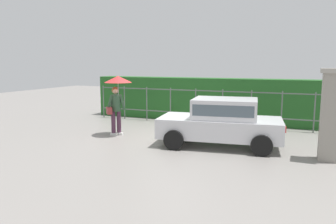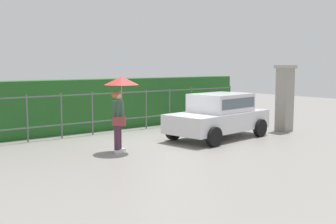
% 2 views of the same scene
% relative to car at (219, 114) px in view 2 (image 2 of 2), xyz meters
% --- Properties ---
extents(ground_plane, '(40.00, 40.00, 0.00)m').
position_rel_car_xyz_m(ground_plane, '(-1.80, 0.56, -0.80)').
color(ground_plane, gray).
extents(car, '(3.90, 2.24, 1.48)m').
position_rel_car_xyz_m(car, '(0.00, 0.00, 0.00)').
color(car, silver).
rests_on(car, ground).
extents(pedestrian, '(0.97, 0.97, 2.11)m').
position_rel_car_xyz_m(pedestrian, '(-3.78, 0.09, 0.77)').
color(pedestrian, '#47283D').
rests_on(pedestrian, ground).
extents(gate_pillar, '(0.60, 0.60, 2.42)m').
position_rel_car_xyz_m(gate_pillar, '(2.95, -0.41, 0.44)').
color(gate_pillar, gray).
rests_on(gate_pillar, ground).
extents(fence_section, '(10.33, 0.05, 1.50)m').
position_rel_car_xyz_m(fence_section, '(-1.28, 3.19, 0.02)').
color(fence_section, '#59605B').
rests_on(fence_section, ground).
extents(hedge_row, '(11.28, 0.90, 1.90)m').
position_rel_car_xyz_m(hedge_row, '(-1.28, 4.14, 0.15)').
color(hedge_row, '#235B23').
rests_on(hedge_row, ground).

